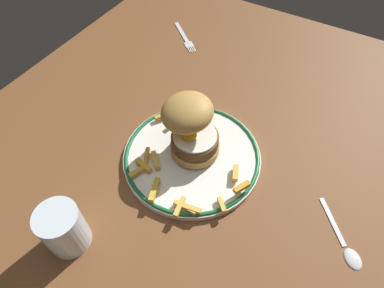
{
  "coord_description": "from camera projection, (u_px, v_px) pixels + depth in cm",
  "views": [
    {
      "loc": [
        -28.41,
        -19.58,
        52.66
      ],
      "look_at": [
        4.2,
        -0.63,
        4.6
      ],
      "focal_mm": 30.94,
      "sensor_mm": 36.0,
      "label": 1
    }
  ],
  "objects": [
    {
      "name": "dinner_plate",
      "position": [
        192.0,
        156.0,
        0.64
      ],
      "size": [
        26.56,
        26.56,
        1.6
      ],
      "color": "white",
      "rests_on": "ground_plane"
    },
    {
      "name": "burger",
      "position": [
        191.0,
        126.0,
        0.6
      ],
      "size": [
        13.88,
        13.91,
        11.63
      ],
      "color": "#B3823E",
      "rests_on": "dinner_plate"
    },
    {
      "name": "water_glass",
      "position": [
        64.0,
        230.0,
        0.52
      ],
      "size": [
        6.77,
        6.77,
        8.63
      ],
      "color": "silver",
      "rests_on": "ground_plane"
    },
    {
      "name": "fries_pile",
      "position": [
        179.0,
        162.0,
        0.62
      ],
      "size": [
        23.61,
        24.13,
        1.92
      ],
      "color": "#C68937",
      "rests_on": "dinner_plate"
    },
    {
      "name": "spoon",
      "position": [
        348.0,
        252.0,
        0.53
      ],
      "size": [
        11.18,
        9.98,
        0.9
      ],
      "color": "silver",
      "rests_on": "ground_plane"
    },
    {
      "name": "ground_plane",
      "position": [
        178.0,
        178.0,
        0.64
      ],
      "size": [
        127.38,
        95.3,
        4.0
      ],
      "primitive_type": "cube",
      "color": "brown"
    },
    {
      "name": "fork",
      "position": [
        185.0,
        37.0,
        0.89
      ],
      "size": [
        10.36,
        11.88,
        0.36
      ],
      "color": "silver",
      "rests_on": "ground_plane"
    }
  ]
}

